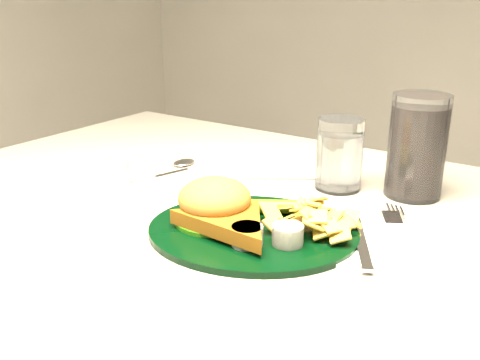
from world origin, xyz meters
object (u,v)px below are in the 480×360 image
object	(u,v)px
dinner_plate	(253,212)
water_glass	(340,154)
cola_glass	(417,146)
fork_napkin	(364,239)

from	to	relation	value
dinner_plate	water_glass	world-z (taller)	water_glass
dinner_plate	water_glass	size ratio (longest dim) A/B	2.41
dinner_plate	cola_glass	distance (m)	0.29
water_glass	cola_glass	world-z (taller)	cola_glass
dinner_plate	cola_glass	world-z (taller)	cola_glass
dinner_plate	cola_glass	bearing A→B (deg)	41.87
water_glass	fork_napkin	size ratio (longest dim) A/B	0.61
dinner_plate	cola_glass	size ratio (longest dim) A/B	1.74
water_glass	cola_glass	distance (m)	0.11
dinner_plate	water_glass	xyz separation A→B (m)	(0.02, 0.22, 0.03)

